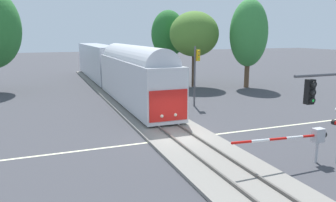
# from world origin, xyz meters

# --- Properties ---
(ground_plane) EXTENTS (220.00, 220.00, 0.00)m
(ground_plane) POSITION_xyz_m (0.00, 0.00, 0.00)
(ground_plane) COLOR #3D3D42
(road_centre_stripe) EXTENTS (44.00, 0.20, 0.01)m
(road_centre_stripe) POSITION_xyz_m (0.00, 0.00, 0.00)
(road_centre_stripe) COLOR beige
(road_centre_stripe) RESTS_ON ground
(railway_track) EXTENTS (4.40, 80.00, 0.32)m
(railway_track) POSITION_xyz_m (0.00, 0.00, 0.10)
(railway_track) COLOR gray
(railway_track) RESTS_ON ground
(commuter_train) EXTENTS (3.04, 38.66, 5.16)m
(commuter_train) POSITION_xyz_m (0.00, 20.04, 2.79)
(commuter_train) COLOR silver
(commuter_train) RESTS_ON railway_track
(crossing_gate_near) EXTENTS (5.61, 0.40, 1.80)m
(crossing_gate_near) POSITION_xyz_m (4.27, -6.09, 1.41)
(crossing_gate_near) COLOR #B7B7BC
(crossing_gate_near) RESTS_ON ground
(traffic_signal_far_side) EXTENTS (0.53, 0.38, 5.39)m
(traffic_signal_far_side) POSITION_xyz_m (5.12, 8.48, 3.61)
(traffic_signal_far_side) COLOR #4C4C51
(traffic_signal_far_side) RESTS_ON ground
(oak_far_right) EXTENTS (5.99, 5.99, 9.18)m
(oak_far_right) POSITION_xyz_m (9.84, 18.88, 6.44)
(oak_far_right) COLOR #4C3828
(oak_far_right) RESTS_ON ground
(maple_right_background) EXTENTS (4.51, 4.51, 10.56)m
(maple_right_background) POSITION_xyz_m (15.66, 15.95, 6.54)
(maple_right_background) COLOR brown
(maple_right_background) RESTS_ON ground
(elm_centre_background) EXTENTS (4.54, 4.54, 9.60)m
(elm_centre_background) POSITION_xyz_m (8.35, 23.75, 6.44)
(elm_centre_background) COLOR #4C3828
(elm_centre_background) RESTS_ON ground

